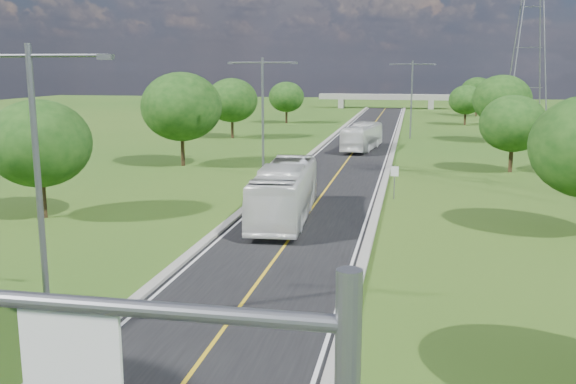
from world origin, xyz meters
TOP-DOWN VIEW (x-y plane):
  - ground at (0.00, 60.00)m, footprint 260.00×260.00m
  - road at (0.00, 66.00)m, footprint 8.00×150.00m
  - curb_left at (-4.25, 66.00)m, footprint 0.50×150.00m
  - curb_right at (4.25, 66.00)m, footprint 0.50×150.00m
  - speed_limit_sign at (5.20, 37.98)m, footprint 0.55×0.09m
  - overpass at (0.00, 140.00)m, footprint 30.00×3.00m
  - streetlight_near_left at (-6.00, 12.00)m, footprint 5.90×0.25m
  - streetlight_mid_left at (-6.00, 45.00)m, footprint 5.90×0.25m
  - streetlight_far_right at (6.00, 78.00)m, footprint 5.90×0.25m
  - power_tower_far at (26.00, 115.00)m, footprint 9.00×6.40m
  - tree_lb at (-16.00, 28.00)m, footprint 6.30×6.30m
  - tree_lc at (-15.00, 50.00)m, footprint 7.56×7.56m
  - tree_ld at (-17.00, 74.00)m, footprint 6.72×6.72m
  - tree_le at (-14.50, 98.00)m, footprint 5.88×5.88m
  - tree_rc at (15.00, 52.00)m, footprint 5.88×5.88m
  - tree_rd at (17.00, 76.00)m, footprint 7.14×7.14m
  - tree_re at (14.50, 100.00)m, footprint 5.46×5.46m
  - tree_rf at (18.00, 120.00)m, footprint 6.30×6.30m
  - bus_outbound at (0.80, 64.47)m, footprint 3.96×10.89m
  - bus_inbound at (-1.17, 30.26)m, footprint 3.62×12.33m

SIDE VIEW (x-z plane):
  - ground at x=0.00m, z-range 0.00..0.00m
  - road at x=0.00m, z-range 0.00..0.06m
  - curb_left at x=-4.25m, z-range 0.00..0.22m
  - curb_right at x=4.25m, z-range 0.00..0.22m
  - bus_outbound at x=0.80m, z-range 0.06..3.02m
  - speed_limit_sign at x=5.20m, z-range 0.40..2.80m
  - bus_inbound at x=-1.17m, z-range 0.06..3.45m
  - overpass at x=0.00m, z-range 0.81..4.01m
  - tree_re at x=14.50m, z-range 0.85..7.20m
  - tree_le at x=-14.50m, z-range 0.91..7.75m
  - tree_rc at x=15.00m, z-range 0.91..7.75m
  - tree_lb at x=-16.00m, z-range 0.98..8.31m
  - tree_rf at x=18.00m, z-range 0.98..8.31m
  - tree_ld at x=-17.00m, z-range 1.05..8.86m
  - tree_rd at x=17.00m, z-range 1.11..9.42m
  - tree_lc at x=-15.00m, z-range 1.18..9.97m
  - streetlight_near_left at x=-6.00m, z-range 0.94..10.94m
  - streetlight_mid_left at x=-6.00m, z-range 0.94..10.94m
  - streetlight_far_right at x=6.00m, z-range 0.94..10.94m
  - power_tower_far at x=26.00m, z-range 0.01..28.01m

